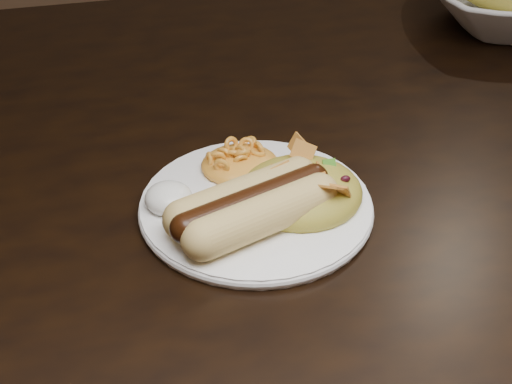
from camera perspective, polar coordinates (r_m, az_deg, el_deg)
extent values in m
cube|color=black|center=(0.74, 3.85, 2.62)|extent=(1.60, 0.90, 0.04)
cylinder|color=white|center=(0.63, 0.00, -1.13)|extent=(0.23, 0.23, 0.01)
cylinder|color=#D9B962|center=(0.58, 0.11, -2.04)|extent=(0.12, 0.07, 0.03)
cylinder|color=#D9B962|center=(0.61, -0.62, -0.24)|extent=(0.12, 0.07, 0.03)
cylinder|color=black|center=(0.59, -0.26, -0.81)|extent=(0.13, 0.07, 0.03)
ellipsoid|color=orange|center=(0.66, -1.31, 2.94)|extent=(0.09, 0.08, 0.03)
ellipsoid|color=white|center=(0.62, -7.04, -0.14)|extent=(0.05, 0.05, 0.03)
ellipsoid|color=orange|center=(0.63, 3.62, 0.55)|extent=(0.11, 0.10, 0.04)
cube|color=white|center=(0.63, 0.26, -1.57)|extent=(0.05, 0.14, 0.00)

